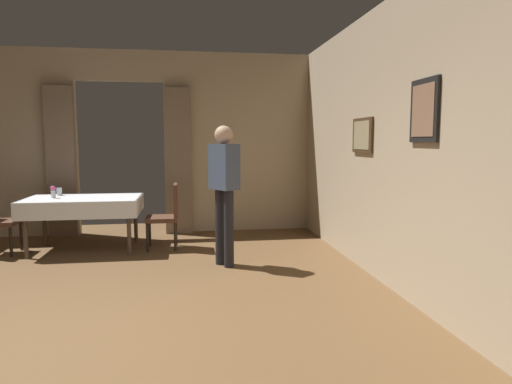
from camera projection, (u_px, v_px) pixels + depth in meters
ground at (51, 341)px, 3.48m from camera, size 10.08×10.08×0.00m
wall_right at (444, 145)px, 3.79m from camera, size 0.16×8.40×3.00m
wall_back at (121, 143)px, 7.42m from camera, size 6.40×0.27×3.00m
dining_table_mid at (84, 203)px, 6.35m from camera, size 1.55×1.04×0.75m
chair_mid_right at (168, 213)px, 6.44m from camera, size 0.44×0.44×0.93m
flower_vase_mid at (53, 191)px, 6.24m from camera, size 0.07×0.07×0.17m
glass_mid_b at (59, 192)px, 6.55m from camera, size 0.07×0.07×0.11m
person_waiter_by_doorway at (224, 183)px, 5.49m from camera, size 0.38×0.42×1.72m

